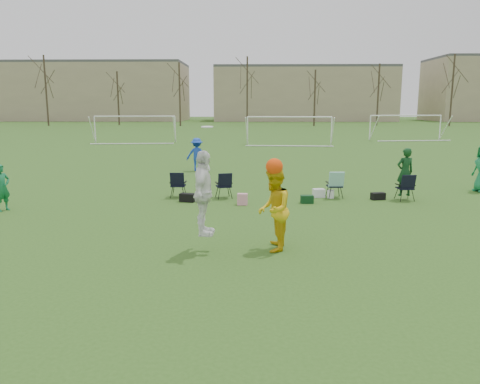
{
  "coord_description": "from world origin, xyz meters",
  "views": [
    {
      "loc": [
        0.67,
        -9.11,
        3.44
      ],
      "look_at": [
        0.4,
        2.59,
        1.25
      ],
      "focal_mm": 35.0,
      "sensor_mm": 36.0,
      "label": 1
    }
  ],
  "objects_px": {
    "fielder_green_near": "(2,188)",
    "goal_mid": "(289,123)",
    "fielder_blue": "(197,154)",
    "goal_left": "(135,122)",
    "goal_right": "(406,120)",
    "center_contest": "(244,202)"
  },
  "relations": [
    {
      "from": "fielder_blue",
      "to": "goal_left",
      "type": "xyz_separation_m",
      "value": [
        -7.83,
        18.65,
        1.06
      ]
    },
    {
      "from": "center_contest",
      "to": "fielder_blue",
      "type": "bearing_deg",
      "value": 101.05
    },
    {
      "from": "goal_mid",
      "to": "goal_right",
      "type": "xyz_separation_m",
      "value": [
        12.0,
        6.0,
        0.0
      ]
    },
    {
      "from": "goal_mid",
      "to": "fielder_blue",
      "type": "bearing_deg",
      "value": -106.32
    },
    {
      "from": "fielder_green_near",
      "to": "goal_mid",
      "type": "height_order",
      "value": "goal_mid"
    },
    {
      "from": "fielder_green_near",
      "to": "goal_mid",
      "type": "relative_size",
      "value": 0.21
    },
    {
      "from": "fielder_blue",
      "to": "goal_mid",
      "type": "height_order",
      "value": "goal_mid"
    },
    {
      "from": "fielder_blue",
      "to": "goal_left",
      "type": "bearing_deg",
      "value": -66.42
    },
    {
      "from": "fielder_blue",
      "to": "goal_left",
      "type": "distance_m",
      "value": 20.26
    },
    {
      "from": "goal_mid",
      "to": "goal_left",
      "type": "bearing_deg",
      "value": 175.87
    },
    {
      "from": "fielder_green_near",
      "to": "goal_mid",
      "type": "distance_m",
      "value": 28.68
    },
    {
      "from": "fielder_blue",
      "to": "goal_right",
      "type": "distance_m",
      "value": 29.06
    },
    {
      "from": "goal_right",
      "to": "goal_left",
      "type": "bearing_deg",
      "value": -179.25
    },
    {
      "from": "goal_left",
      "to": "goal_mid",
      "type": "xyz_separation_m",
      "value": [
        14.0,
        -2.0,
        0.0
      ]
    },
    {
      "from": "fielder_green_near",
      "to": "goal_mid",
      "type": "bearing_deg",
      "value": 3.7
    },
    {
      "from": "goal_right",
      "to": "goal_mid",
      "type": "bearing_deg",
      "value": -161.43
    },
    {
      "from": "center_contest",
      "to": "goal_left",
      "type": "xyz_separation_m",
      "value": [
        -10.52,
        32.39,
        0.72
      ]
    },
    {
      "from": "goal_left",
      "to": "goal_mid",
      "type": "bearing_deg",
      "value": -13.13
    },
    {
      "from": "fielder_blue",
      "to": "center_contest",
      "type": "height_order",
      "value": "center_contest"
    },
    {
      "from": "center_contest",
      "to": "goal_right",
      "type": "xyz_separation_m",
      "value": [
        15.48,
        36.39,
        0.72
      ]
    },
    {
      "from": "fielder_blue",
      "to": "goal_mid",
      "type": "relative_size",
      "value": 0.23
    },
    {
      "from": "fielder_green_near",
      "to": "fielder_blue",
      "type": "bearing_deg",
      "value": -1.58
    }
  ]
}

